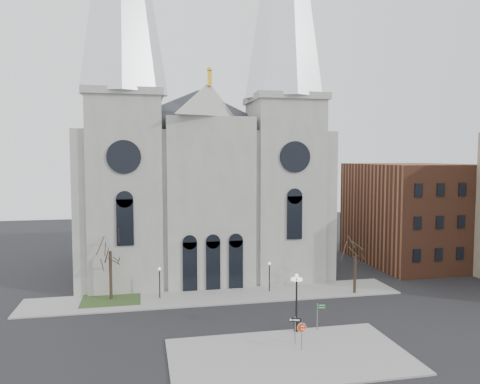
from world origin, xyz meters
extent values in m
plane|color=black|center=(0.00, 0.00, 0.00)|extent=(160.00, 160.00, 0.00)
cube|color=gray|center=(3.00, -5.00, 0.07)|extent=(18.00, 10.00, 0.14)
cube|color=gray|center=(0.00, 11.00, 0.07)|extent=(40.00, 6.00, 0.14)
cube|color=#2B491F|center=(-11.00, 12.00, 0.09)|extent=(6.00, 5.00, 0.18)
cube|color=gray|center=(0.00, 26.00, 9.00)|extent=(30.00, 24.00, 18.00)
pyramid|color=#2D3035|center=(0.00, 26.00, 24.00)|extent=(33.00, 26.40, 6.00)
cube|color=gray|center=(-9.50, 17.50, 11.00)|extent=(8.00, 8.00, 22.00)
cylinder|color=black|center=(-9.50, 13.45, 15.00)|extent=(3.60, 0.30, 3.60)
cube|color=gray|center=(9.50, 17.50, 11.00)|extent=(8.00, 8.00, 22.00)
cylinder|color=black|center=(9.50, 13.45, 15.00)|extent=(3.60, 0.30, 3.60)
cube|color=gray|center=(0.00, 16.00, 9.75)|extent=(10.00, 5.00, 19.50)
pyramid|color=gray|center=(0.00, 16.00, 21.50)|extent=(11.00, 5.00, 4.00)
cube|color=brown|center=(30.00, 22.00, 7.00)|extent=(14.00, 18.00, 14.00)
cylinder|color=#2D2119|center=(-11.00, 12.00, 2.62)|extent=(0.32, 0.32, 5.25)
cylinder|color=#2D2119|center=(15.00, 9.00, 2.10)|extent=(0.32, 0.32, 4.20)
cylinder|color=black|center=(-6.00, 11.50, 1.64)|extent=(0.12, 0.12, 3.00)
sphere|color=white|center=(-6.00, 11.50, 3.24)|extent=(0.32, 0.32, 0.32)
cylinder|color=black|center=(6.00, 11.50, 1.64)|extent=(0.12, 0.12, 3.00)
sphere|color=white|center=(6.00, 11.50, 3.24)|extent=(0.32, 0.32, 0.32)
cylinder|color=slate|center=(4.20, -4.31, 1.19)|extent=(0.08, 0.08, 2.10)
cylinder|color=red|center=(4.20, -4.31, 1.92)|extent=(0.69, 0.31, 0.73)
cylinder|color=white|center=(4.20, -4.31, 1.92)|extent=(0.74, 0.31, 0.79)
cube|color=white|center=(4.20, -4.31, 2.04)|extent=(0.38, 0.17, 0.09)
cube|color=white|center=(4.20, -4.31, 1.80)|extent=(0.43, 0.19, 0.09)
cylinder|color=black|center=(5.06, -0.50, 2.34)|extent=(0.15, 0.15, 4.41)
cylinder|color=black|center=(5.06, -0.50, 0.52)|extent=(0.42, 0.42, 0.77)
sphere|color=white|center=(5.06, -0.50, 4.98)|extent=(0.31, 0.31, 0.31)
cylinder|color=slate|center=(4.13, -2.95, 1.23)|extent=(0.09, 0.09, 2.17)
cube|color=black|center=(4.13, -2.95, 2.06)|extent=(0.91, 0.35, 0.31)
cylinder|color=slate|center=(6.96, -0.50, 1.29)|extent=(0.09, 0.09, 2.30)
cube|color=#0E631C|center=(7.32, -0.58, 2.29)|extent=(0.64, 0.18, 0.16)
cube|color=#0E631C|center=(7.32, -0.58, 2.08)|extent=(0.64, 0.18, 0.16)
camera|label=1|loc=(-7.66, -37.61, 15.05)|focal=35.00mm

